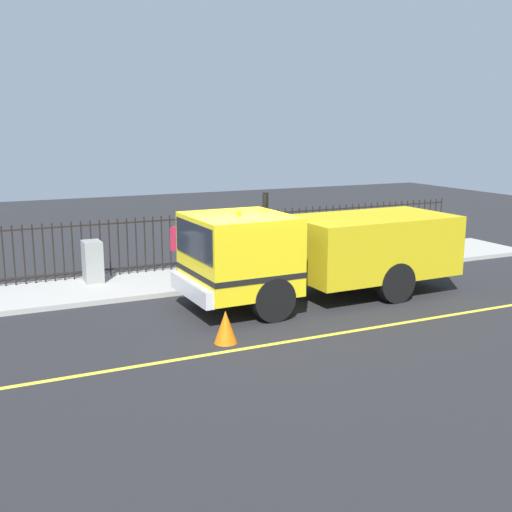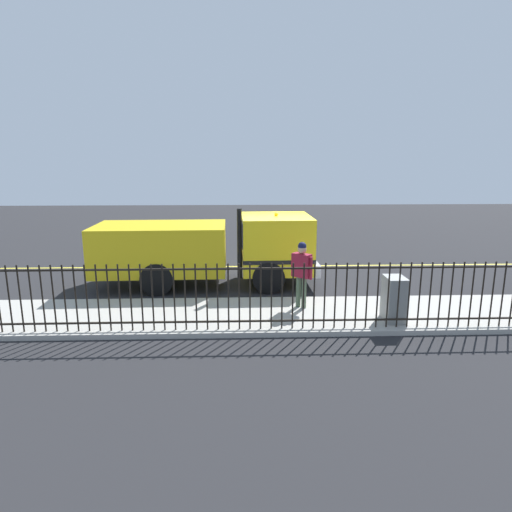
{
  "view_description": "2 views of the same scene",
  "coord_description": "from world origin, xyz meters",
  "px_view_note": "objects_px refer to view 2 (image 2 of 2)",
  "views": [
    {
      "loc": [
        -12.34,
        5.39,
        4.1
      ],
      "look_at": [
        0.62,
        -0.72,
        1.1
      ],
      "focal_mm": 44.02,
      "sensor_mm": 36.0,
      "label": 1
    },
    {
      "loc": [
        13.55,
        -1.15,
        3.91
      ],
      "look_at": [
        0.69,
        -0.71,
        1.04
      ],
      "focal_mm": 30.69,
      "sensor_mm": 36.0,
      "label": 2
    }
  ],
  "objects_px": {
    "worker_standing": "(302,268)",
    "traffic_cone": "(302,260)",
    "utility_cabinet": "(394,299)",
    "work_truck": "(217,245)"
  },
  "relations": [
    {
      "from": "worker_standing",
      "to": "traffic_cone",
      "type": "bearing_deg",
      "value": -56.07
    },
    {
      "from": "utility_cabinet",
      "to": "traffic_cone",
      "type": "distance_m",
      "value": 5.69
    },
    {
      "from": "work_truck",
      "to": "utility_cabinet",
      "type": "distance_m",
      "value": 5.7
    },
    {
      "from": "worker_standing",
      "to": "traffic_cone",
      "type": "relative_size",
      "value": 2.71
    },
    {
      "from": "work_truck",
      "to": "utility_cabinet",
      "type": "height_order",
      "value": "work_truck"
    },
    {
      "from": "work_truck",
      "to": "traffic_cone",
      "type": "height_order",
      "value": "work_truck"
    },
    {
      "from": "utility_cabinet",
      "to": "traffic_cone",
      "type": "xyz_separation_m",
      "value": [
        -5.49,
        -1.44,
        -0.33
      ]
    },
    {
      "from": "traffic_cone",
      "to": "work_truck",
      "type": "bearing_deg",
      "value": -57.31
    },
    {
      "from": "utility_cabinet",
      "to": "traffic_cone",
      "type": "height_order",
      "value": "utility_cabinet"
    },
    {
      "from": "work_truck",
      "to": "traffic_cone",
      "type": "relative_size",
      "value": 10.72
    }
  ]
}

